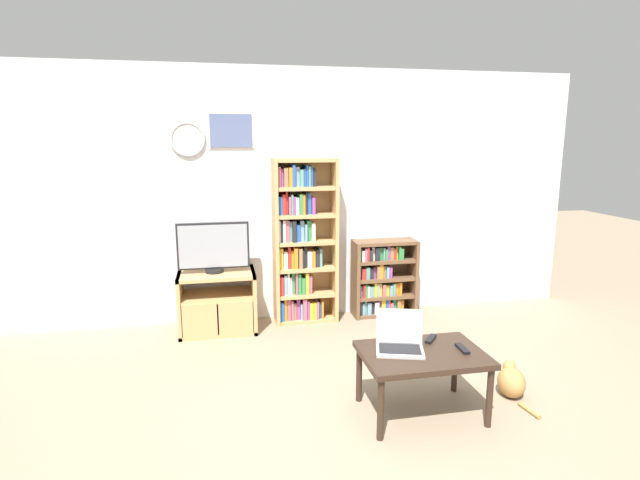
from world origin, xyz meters
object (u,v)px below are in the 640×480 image
television (213,247)px  remote_far_from_laptop (462,349)px  bookshelf_tall (301,244)px  cat (511,381)px  remote_near_laptop (431,339)px  tv_stand (218,301)px  bookshelf_short (381,279)px  laptop (400,340)px  coffee_table (422,359)px

television → remote_far_from_laptop: television is taller
bookshelf_tall → cat: size_ratio=3.50×
television → cat: bearing=-39.3°
remote_near_laptop → tv_stand: bearing=171.0°
television → bookshelf_short: size_ratio=0.84×
laptop → remote_far_from_laptop: laptop is taller
coffee_table → bookshelf_short: bearing=79.7°
tv_stand → bookshelf_short: size_ratio=0.91×
laptop → remote_far_from_laptop: bearing=2.5°
bookshelf_short → remote_near_laptop: (-0.23, -1.82, 0.07)m
coffee_table → remote_far_from_laptop: (0.28, -0.03, 0.06)m
television → laptop: (1.26, -1.78, -0.33)m
bookshelf_short → coffee_table: size_ratio=0.99×
television → remote_near_laptop: television is taller
television → cat: (2.15, -1.76, -0.74)m
bookshelf_short → cat: (0.39, -1.90, -0.29)m
bookshelf_short → laptop: bookshelf_short is taller
laptop → remote_near_laptop: laptop is taller
television → remote_near_laptop: bearing=-47.6°
laptop → remote_far_from_laptop: 0.43m
remote_near_laptop → coffee_table: bearing=-88.6°
tv_stand → remote_far_from_laptop: bearing=-48.6°
bookshelf_short → laptop: bearing=-104.6°
bookshelf_tall → cat: 2.39m
coffee_table → laptop: (-0.14, 0.08, 0.12)m
tv_stand → coffee_table: 2.31m
remote_far_from_laptop → cat: (0.48, 0.12, -0.35)m
laptop → cat: bearing=17.9°
bookshelf_tall → laptop: size_ratio=4.38×
bookshelf_tall → cat: bearing=-56.1°
bookshelf_tall → cat: (1.27, -1.89, -0.71)m
bookshelf_short → laptop: size_ratio=2.13×
tv_stand → laptop: bearing=-55.0°
remote_near_laptop → remote_far_from_laptop: 0.25m
remote_far_from_laptop → cat: 0.61m
television → remote_far_from_laptop: size_ratio=4.24×
bookshelf_tall → bookshelf_short: size_ratio=2.06×
television → remote_near_laptop: (1.53, -1.68, -0.39)m
bookshelf_short → coffee_table: (-0.36, -2.00, 0.00)m
television → cat: television is taller
bookshelf_tall → bookshelf_short: bearing=0.6°
laptop → cat: (0.89, 0.02, -0.41)m
tv_stand → remote_far_from_laptop: 2.51m
bookshelf_short → television: bearing=-175.5°
tv_stand → television: (-0.02, 0.01, 0.55)m
bookshelf_short → laptop: (-0.50, -1.92, 0.12)m
cat → bookshelf_tall: bearing=138.5°
laptop → coffee_table: bearing=-13.5°
tv_stand → remote_far_from_laptop: size_ratio=4.61×
tv_stand → coffee_table: size_ratio=0.90×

